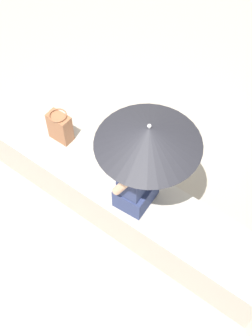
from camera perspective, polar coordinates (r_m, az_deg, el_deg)
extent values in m
plane|color=#9E9384|center=(4.45, -1.12, -5.26)|extent=(14.00, 14.00, 0.00)
cube|color=#A8A093|center=(4.24, -1.17, -3.63)|extent=(3.17, 0.57, 0.48)
cube|color=navy|center=(3.85, 1.29, -3.16)|extent=(0.30, 0.36, 0.22)
cube|color=navy|center=(3.56, 1.39, -0.16)|extent=(0.22, 0.33, 0.48)
sphere|color=tan|center=(3.29, 1.51, 3.26)|extent=(0.20, 0.20, 0.20)
cylinder|color=tan|center=(3.45, -0.37, -2.21)|extent=(0.20, 0.08, 0.32)
cylinder|color=tan|center=(3.65, 3.07, 2.22)|extent=(0.20, 0.08, 0.32)
cylinder|color=#B7B7BC|center=(3.49, 2.66, -0.27)|extent=(0.02, 0.02, 1.03)
cone|color=black|center=(3.15, 2.95, 4.18)|extent=(0.80, 0.80, 0.18)
sphere|color=#B7B7BC|center=(3.07, 3.03, 5.44)|extent=(0.03, 0.03, 0.03)
cube|color=brown|center=(4.28, -8.51, 5.22)|extent=(0.23, 0.13, 0.31)
torus|color=brown|center=(4.15, -8.80, 6.75)|extent=(0.17, 0.17, 0.01)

